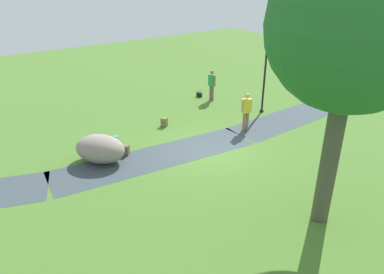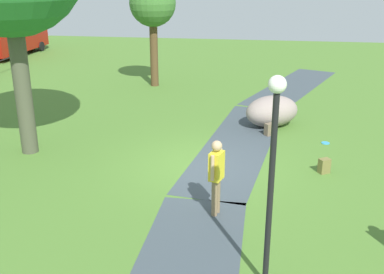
% 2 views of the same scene
% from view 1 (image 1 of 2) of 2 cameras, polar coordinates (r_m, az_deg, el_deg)
% --- Properties ---
extents(ground_plane, '(48.00, 48.00, 0.00)m').
position_cam_1_polar(ground_plane, '(14.33, 3.02, -2.30)').
color(ground_plane, '#4B752C').
extents(footpath_segment_near, '(8.02, 2.00, 0.01)m').
position_cam_1_polar(footpath_segment_near, '(18.67, 16.45, 3.36)').
color(footpath_segment_near, '#3C464D').
rests_on(footpath_segment_near, ground).
extents(footpath_segment_mid, '(8.19, 3.07, 0.01)m').
position_cam_1_polar(footpath_segment_mid, '(13.95, -5.60, -3.17)').
color(footpath_segment_mid, '#3C464D').
rests_on(footpath_segment_mid, ground).
extents(large_shade_tree, '(4.10, 4.10, 7.44)m').
position_cam_1_polar(large_shade_tree, '(9.33, 24.27, 15.50)').
color(large_shade_tree, '#484C38').
rests_on(large_shade_tree, ground).
extents(lamp_post, '(0.28, 0.28, 3.67)m').
position_cam_1_polar(lamp_post, '(18.01, 11.55, 10.65)').
color(lamp_post, black).
rests_on(lamp_post, ground).
extents(lawn_boulder, '(2.14, 2.31, 1.05)m').
position_cam_1_polar(lawn_boulder, '(13.77, -14.34, -1.83)').
color(lawn_boulder, gray).
rests_on(lawn_boulder, ground).
extents(woman_with_handbag, '(0.24, 0.52, 1.69)m').
position_cam_1_polar(woman_with_handbag, '(19.79, 3.16, 8.55)').
color(woman_with_handbag, '#7D5955').
rests_on(woman_with_handbag, ground).
extents(man_near_boulder, '(0.50, 0.34, 1.73)m').
position_cam_1_polar(man_near_boulder, '(16.03, 8.62, 4.41)').
color(man_near_boulder, olive).
rests_on(man_near_boulder, ground).
extents(handbag_on_grass, '(0.34, 0.34, 0.31)m').
position_cam_1_polar(handbag_on_grass, '(20.55, 1.16, 6.75)').
color(handbag_on_grass, black).
rests_on(handbag_on_grass, ground).
extents(backpack_by_boulder, '(0.35, 0.35, 0.40)m').
position_cam_1_polar(backpack_by_boulder, '(14.21, -10.52, -2.08)').
color(backpack_by_boulder, brown).
rests_on(backpack_by_boulder, ground).
extents(spare_backpack_on_lawn, '(0.35, 0.34, 0.40)m').
position_cam_1_polar(spare_backpack_on_lawn, '(16.60, -4.44, 2.34)').
color(spare_backpack_on_lawn, olive).
rests_on(spare_backpack_on_lawn, ground).
extents(frisbee_on_grass, '(0.25, 0.25, 0.02)m').
position_cam_1_polar(frisbee_on_grass, '(15.90, -11.88, 0.09)').
color(frisbee_on_grass, '#3497CF').
rests_on(frisbee_on_grass, ground).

